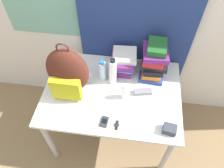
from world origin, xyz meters
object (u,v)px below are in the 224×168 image
book_stack_left (123,61)px  book_stack_center (154,60)px  sunglasses_case (143,92)px  wristwatch (117,125)px  cell_phone (104,122)px  camera_pouch (170,129)px  sports_bottle (113,72)px  backpack (68,73)px  sunscreen_bottle (125,92)px  water_bottle (102,71)px

book_stack_left → book_stack_center: (0.26, -0.00, 0.05)m
sunglasses_case → wristwatch: size_ratio=1.93×
cell_phone → camera_pouch: 0.49m
wristwatch → book_stack_left: bearing=91.3°
book_stack_center → sports_bottle: size_ratio=1.22×
backpack → wristwatch: bearing=-33.9°
cell_phone → sunglasses_case: bearing=48.8°
backpack → book_stack_left: backpack is taller
sunscreen_bottle → cell_phone: sunscreen_bottle is taller
cell_phone → sports_bottle: bearing=88.8°
cell_phone → wristwatch: (0.10, -0.01, -0.00)m
sunglasses_case → backpack: bearing=-175.8°
backpack → camera_pouch: size_ratio=4.67×
sports_bottle → cell_phone: size_ratio=2.88×
book_stack_left → sports_bottle: bearing=-115.8°
sunscreen_bottle → water_bottle: bearing=140.3°
book_stack_center → sports_bottle: bearing=-155.5°
book_stack_left → water_bottle: water_bottle is taller
book_stack_center → sports_bottle: 0.37m
camera_pouch → cell_phone: bearing=179.0°
sunglasses_case → book_stack_center: bearing=74.8°
book_stack_left → water_bottle: 0.22m
water_bottle → sunglasses_case: (0.36, -0.11, -0.09)m
sports_bottle → water_bottle: bearing=167.7°
book_stack_left → wristwatch: bearing=-88.7°
water_bottle → wristwatch: size_ratio=2.68×
book_stack_center → water_bottle: bearing=-162.7°
book_stack_left → water_bottle: size_ratio=1.28×
backpack → cell_phone: 0.48m
book_stack_center → sports_bottle: book_stack_center is taller
book_stack_center → sunscreen_bottle: bearing=-125.2°
cell_phone → wristwatch: cell_phone is taller
book_stack_left → sunscreen_bottle: (0.04, -0.31, -0.04)m
book_stack_left → camera_pouch: 0.71m
water_bottle → sunscreen_bottle: (0.21, -0.18, -0.03)m
backpack → cell_phone: (0.33, -0.27, -0.21)m
book_stack_center → sunglasses_case: 0.29m
book_stack_left → camera_pouch: (0.41, -0.58, -0.08)m
sunscreen_bottle → wristwatch: (-0.03, -0.27, -0.06)m
backpack → wristwatch: 0.56m
book_stack_center → sunglasses_case: book_stack_center is taller
book_stack_center → sunscreen_bottle: size_ratio=2.19×
book_stack_left → wristwatch: size_ratio=3.43×
sunscreen_bottle → sunglasses_case: 0.17m
backpack → wristwatch: backpack is taller
sports_bottle → camera_pouch: sports_bottle is taller
water_bottle → sunglasses_case: bearing=-17.4°
water_bottle → camera_pouch: (0.57, -0.44, -0.07)m
book_stack_left → sunscreen_bottle: 0.32m
water_bottle → camera_pouch: bearing=-37.4°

